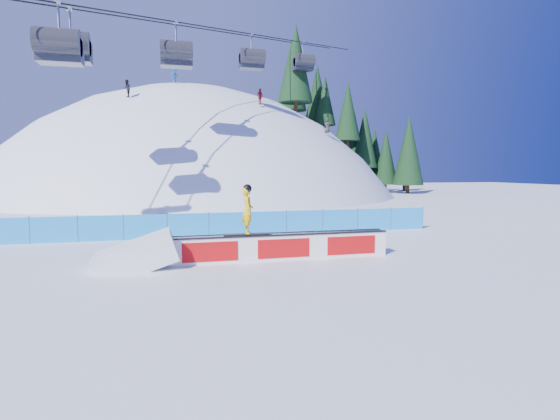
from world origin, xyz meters
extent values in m
plane|color=white|center=(0.00, 0.00, 0.00)|extent=(160.00, 160.00, 0.00)
sphere|color=white|center=(0.00, 42.00, -18.00)|extent=(64.00, 64.00, 64.00)
cylinder|color=#352115|center=(13.81, 40.75, 11.44)|extent=(0.50, 0.50, 1.40)
cone|color=black|center=(13.81, 40.75, 15.66)|extent=(3.19, 3.19, 7.24)
cylinder|color=#352115|center=(15.22, 40.51, 10.71)|extent=(0.50, 0.50, 1.40)
cone|color=black|center=(15.22, 40.51, 15.84)|extent=(3.98, 3.98, 9.06)
cylinder|color=#352115|center=(17.84, 44.51, 9.05)|extent=(0.50, 0.50, 1.40)
cone|color=black|center=(17.84, 44.51, 12.81)|extent=(2.78, 2.78, 6.31)
cylinder|color=#352115|center=(17.96, 42.40, 9.08)|extent=(0.50, 0.50, 1.40)
cone|color=black|center=(17.96, 42.40, 13.95)|extent=(3.75, 3.75, 8.53)
cylinder|color=#352115|center=(20.15, 43.84, 7.39)|extent=(0.50, 0.50, 1.40)
cone|color=black|center=(20.15, 43.84, 12.61)|extent=(4.07, 4.07, 9.25)
cylinder|color=#352115|center=(23.09, 37.66, 4.32)|extent=(0.50, 0.50, 1.40)
cone|color=black|center=(23.09, 37.66, 9.62)|extent=(4.13, 4.13, 9.40)
cylinder|color=#352115|center=(25.31, 36.86, 1.50)|extent=(0.50, 0.50, 1.40)
cone|color=black|center=(25.31, 36.86, 6.32)|extent=(3.71, 3.71, 8.43)
cylinder|color=#352115|center=(27.06, 43.29, 0.60)|extent=(0.50, 0.50, 1.40)
cone|color=black|center=(27.06, 43.29, 4.37)|extent=(2.79, 2.79, 6.35)
cylinder|color=#352115|center=(26.78, 36.87, 0.60)|extent=(0.50, 0.50, 1.40)
cone|color=black|center=(26.78, 36.87, 5.22)|extent=(3.54, 3.54, 8.04)
cylinder|color=#352115|center=(29.76, 43.92, 0.60)|extent=(0.50, 0.50, 1.40)
cone|color=black|center=(29.76, 43.92, 6.17)|extent=(4.38, 4.38, 9.95)
cylinder|color=#352115|center=(29.88, 38.46, 0.60)|extent=(0.50, 0.50, 1.40)
cone|color=black|center=(29.88, 38.46, 4.85)|extent=(3.21, 3.21, 7.30)
cylinder|color=#352115|center=(31.57, 41.71, 0.60)|extent=(0.50, 0.50, 1.40)
cone|color=black|center=(31.57, 41.71, 4.88)|extent=(3.24, 3.24, 7.37)
cube|color=#188FEC|center=(0.00, 4.50, 0.60)|extent=(22.00, 0.03, 1.20)
cylinder|color=#3B476A|center=(-9.00, 4.50, 0.65)|extent=(0.05, 0.05, 1.30)
cylinder|color=#3B476A|center=(-7.00, 4.50, 0.65)|extent=(0.05, 0.05, 1.30)
cylinder|color=#3B476A|center=(-5.00, 4.50, 0.65)|extent=(0.05, 0.05, 1.30)
cylinder|color=#3B476A|center=(-3.00, 4.50, 0.65)|extent=(0.05, 0.05, 1.30)
cylinder|color=#3B476A|center=(-1.00, 4.50, 0.65)|extent=(0.05, 0.05, 1.30)
cylinder|color=#3B476A|center=(1.00, 4.50, 0.65)|extent=(0.05, 0.05, 1.30)
cylinder|color=#3B476A|center=(3.00, 4.50, 0.65)|extent=(0.05, 0.05, 1.30)
cylinder|color=#3B476A|center=(5.00, 4.50, 0.65)|extent=(0.05, 0.05, 1.30)
cylinder|color=#3B476A|center=(7.00, 4.50, 0.65)|extent=(0.05, 0.05, 1.30)
cylinder|color=#3B476A|center=(9.00, 4.50, 0.65)|extent=(0.05, 0.05, 1.30)
cylinder|color=#3B476A|center=(11.00, 4.50, 0.65)|extent=(0.05, 0.05, 1.30)
cylinder|color=#2A2A31|center=(-8.75, 10.55, 10.52)|extent=(2.40, 1.50, 1.50)
cylinder|color=#2A2A31|center=(-2.00, 17.93, 12.36)|extent=(2.40, 1.50, 1.50)
cylinder|color=#2A2A31|center=(5.50, 26.13, 14.40)|extent=(2.40, 1.50, 1.50)
cylinder|color=#2A2A31|center=(13.75, 35.15, 16.64)|extent=(2.40, 1.50, 1.50)
cube|color=white|center=(1.12, -1.69, 0.46)|extent=(8.23, 0.52, 0.93)
cube|color=#989AA6|center=(1.12, -1.69, 0.95)|extent=(8.15, 0.55, 0.04)
cube|color=black|center=(1.12, -1.96, 0.96)|extent=(8.23, 0.04, 0.06)
cube|color=black|center=(1.12, -1.41, 0.96)|extent=(8.23, 0.04, 0.06)
cube|color=red|center=(1.12, -1.95, 0.46)|extent=(7.82, 0.03, 0.69)
cube|color=red|center=(1.12, -1.42, 0.46)|extent=(7.82, 0.03, 0.69)
cube|color=black|center=(-0.17, -1.69, 1.00)|extent=(1.75, 0.32, 0.03)
imported|color=yellow|center=(-0.17, -1.69, 1.87)|extent=(0.45, 0.65, 1.70)
sphere|color=black|center=(-0.17, -1.69, 2.66)|extent=(0.32, 0.32, 0.32)
imported|color=black|center=(-6.50, 28.90, 11.29)|extent=(0.79, 0.92, 1.65)
imported|color=maroon|center=(6.69, 28.23, 10.93)|extent=(1.01, 0.91, 1.65)
imported|color=#1B66A6|center=(-1.75, 34.87, 13.97)|extent=(1.22, 1.14, 1.65)
imported|color=#272727|center=(14.46, 28.97, 8.22)|extent=(0.81, 0.95, 1.65)
camera|label=1|loc=(-3.00, -17.16, 3.34)|focal=28.00mm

